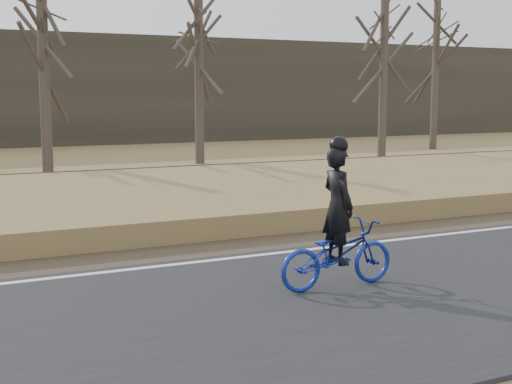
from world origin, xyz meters
name	(u,v)px	position (x,y,z in m)	size (l,w,h in m)	color
ground	(264,261)	(0.00, 0.00, 0.00)	(120.00, 120.00, 0.00)	olive
road	(348,298)	(0.00, -2.50, 0.03)	(120.00, 6.00, 0.06)	black
edge_line	(258,255)	(0.00, 0.20, 0.07)	(120.00, 0.12, 0.01)	silver
shoulder	(234,247)	(0.00, 1.20, 0.02)	(120.00, 1.60, 0.04)	#473A2B
embankment	(177,211)	(0.00, 4.20, 0.22)	(120.00, 5.00, 0.44)	olive
ballast	(127,190)	(0.00, 8.00, 0.23)	(120.00, 3.00, 0.45)	slate
railroad	(127,179)	(0.00, 8.00, 0.53)	(120.00, 2.40, 0.29)	black
treeline_backdrop	(9,90)	(0.00, 30.00, 3.00)	(120.00, 4.00, 6.00)	#383328
cyclist	(337,240)	(0.10, -2.06, 0.73)	(1.82, 0.66, 2.13)	navy
bare_tree_near_left	(44,71)	(-0.99, 13.89, 3.52)	(0.36, 0.36, 7.05)	#453B32
bare_tree_center	(199,67)	(5.35, 16.14, 3.84)	(0.36, 0.36, 7.68)	#453B32
bare_tree_right	(384,65)	(12.60, 13.90, 3.95)	(0.36, 0.36, 7.89)	#453B32
bare_tree_far_right	(436,63)	(18.80, 18.00, 4.32)	(0.36, 0.36, 8.64)	#453B32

